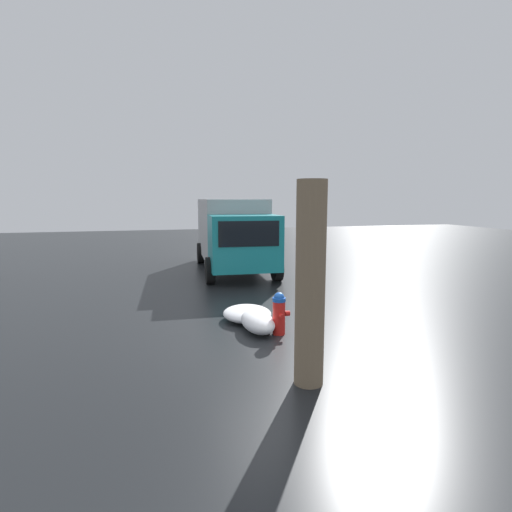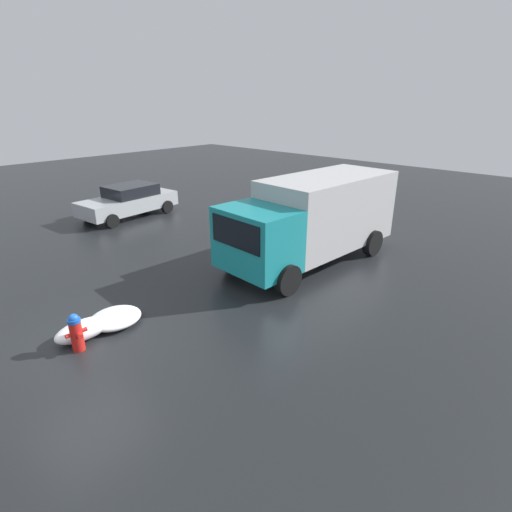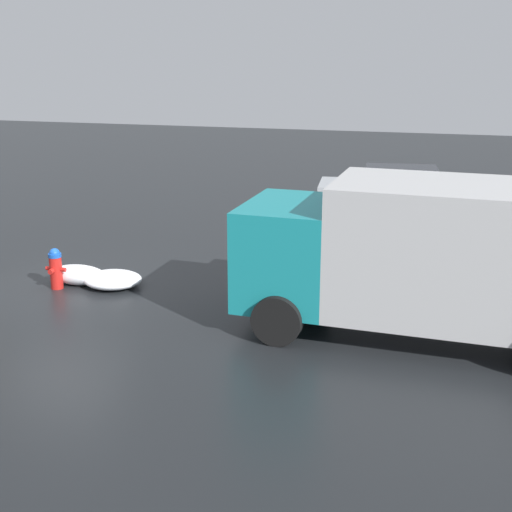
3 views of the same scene
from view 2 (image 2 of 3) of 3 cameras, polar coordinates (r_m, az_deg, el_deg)
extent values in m
plane|color=black|center=(9.91, -23.90, -12.13)|extent=(60.00, 60.00, 0.00)
cylinder|color=red|center=(9.73, -24.22, -10.39)|extent=(0.26, 0.26, 0.70)
cylinder|color=blue|center=(9.54, -24.58, -8.38)|extent=(0.28, 0.28, 0.08)
sphere|color=blue|center=(9.52, -24.62, -8.16)|extent=(0.22, 0.22, 0.22)
cylinder|color=red|center=(9.53, -23.88, -10.41)|extent=(0.12, 0.10, 0.11)
cylinder|color=red|center=(9.73, -23.30, -9.63)|extent=(0.10, 0.09, 0.09)
cylinder|color=red|center=(9.64, -25.30, -10.30)|extent=(0.10, 0.09, 0.09)
cube|color=teal|center=(11.59, 0.18, 2.36)|extent=(1.79, 2.41, 1.84)
cube|color=black|center=(10.94, -2.99, 3.17)|extent=(0.14, 1.94, 0.81)
cube|color=#BCBCBC|center=(13.91, 10.10, 6.44)|extent=(5.07, 2.60, 2.36)
cylinder|color=black|center=(11.25, 4.57, -3.39)|extent=(0.91, 0.33, 0.90)
cylinder|color=black|center=(12.77, -3.16, -0.22)|extent=(0.91, 0.33, 0.90)
cylinder|color=black|center=(14.65, 16.32, 1.84)|extent=(0.91, 0.33, 0.90)
cylinder|color=black|center=(15.85, 9.16, 3.93)|extent=(0.91, 0.33, 0.90)
cube|color=#ADB2B7|center=(19.68, -17.80, 7.17)|extent=(4.62, 2.25, 0.65)
cube|color=black|center=(19.68, -17.46, 8.94)|extent=(2.29, 1.82, 0.50)
cylinder|color=black|center=(18.21, -19.88, 4.74)|extent=(0.62, 0.25, 0.60)
cylinder|color=black|center=(19.76, -22.84, 5.59)|extent=(0.62, 0.25, 0.60)
cylinder|color=black|center=(19.92, -12.58, 6.89)|extent=(0.62, 0.25, 0.60)
cylinder|color=black|center=(21.34, -15.82, 7.57)|extent=(0.62, 0.25, 0.60)
ellipsoid|color=white|center=(10.19, -23.44, -9.64)|extent=(1.31, 0.67, 0.42)
ellipsoid|color=white|center=(10.52, -19.46, -8.36)|extent=(1.27, 1.13, 0.32)
camera|label=1|loc=(11.87, -69.08, -4.26)|focal=28.00mm
camera|label=3|loc=(11.74, 69.41, 7.39)|focal=50.00mm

